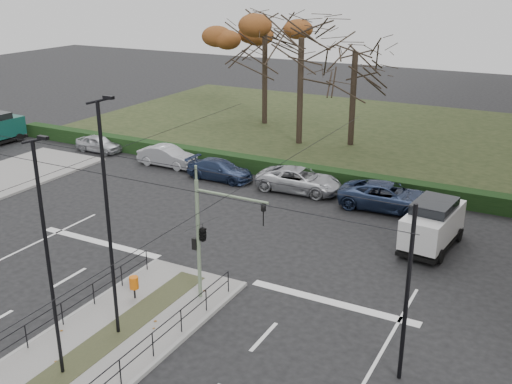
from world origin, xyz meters
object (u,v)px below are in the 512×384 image
at_px(litter_bin, 134,283).
at_px(traffic_light, 204,232).
at_px(parked_car_fourth, 299,180).
at_px(parked_car_first, 99,144).
at_px(parked_car_fifth, 388,197).
at_px(streetlamp_median_far, 109,220).
at_px(rust_tree, 265,27).
at_px(bare_tree_near, 301,46).
at_px(white_van, 433,223).
at_px(bare_tree_center, 355,59).
at_px(parked_car_third, 220,170).
at_px(parked_car_second, 168,156).
at_px(streetlamp_median_near, 49,260).

bearing_deg(litter_bin, traffic_light, 28.16).
bearing_deg(parked_car_fourth, parked_car_first, 84.13).
bearing_deg(parked_car_fifth, streetlamp_median_far, 160.00).
distance_m(rust_tree, parked_car_fifth, 22.30).
bearing_deg(bare_tree_near, streetlamp_median_far, -79.58).
bearing_deg(traffic_light, white_van, 54.00).
bearing_deg(bare_tree_center, parked_car_third, -111.91).
bearing_deg(streetlamp_median_far, parked_car_first, 133.51).
bearing_deg(parked_car_first, litter_bin, -133.96).
relative_size(parked_car_second, rust_tree, 0.39).
bearing_deg(streetlamp_median_near, parked_car_second, 117.40).
relative_size(streetlamp_median_near, parked_car_fifth, 1.48).
xyz_separation_m(traffic_light, streetlamp_median_near, (-1.54, -6.17, 1.17)).
relative_size(traffic_light, litter_bin, 5.26).
bearing_deg(traffic_light, parked_car_first, 142.12).
xyz_separation_m(streetlamp_median_near, rust_tree, (-10.15, 33.84, 4.00)).
xyz_separation_m(streetlamp_median_near, parked_car_second, (-10.38, 20.03, -3.47)).
relative_size(bare_tree_near, parked_car_fifth, 1.95).
relative_size(parked_car_third, white_van, 0.96).
relative_size(streetlamp_median_far, parked_car_fourth, 1.69).
bearing_deg(white_van, parked_car_fourth, 154.12).
xyz_separation_m(litter_bin, bare_tree_center, (-0.25, 25.89, 5.69)).
xyz_separation_m(parked_car_second, parked_car_fifth, (15.38, -0.79, 0.05)).
xyz_separation_m(litter_bin, streetlamp_median_far, (1.02, -2.18, 3.69)).
bearing_deg(parked_car_fifth, rust_tree, 42.63).
bearing_deg(parked_car_fifth, streetlamp_median_near, 162.01).
xyz_separation_m(litter_bin, rust_tree, (-9.19, 29.01, 7.35)).
xyz_separation_m(streetlamp_median_far, parked_car_first, (-16.93, 17.84, -3.89)).
bearing_deg(traffic_light, streetlamp_median_near, -103.99).
distance_m(streetlamp_median_near, bare_tree_center, 30.83).
bearing_deg(bare_tree_center, streetlamp_median_near, -87.73).
xyz_separation_m(streetlamp_median_far, parked_car_fourth, (-0.56, 17.00, -3.79)).
xyz_separation_m(traffic_light, parked_car_third, (-7.35, 13.13, -2.36)).
bearing_deg(streetlamp_median_near, rust_tree, 106.69).
bearing_deg(litter_bin, parked_car_fifth, 67.53).
distance_m(streetlamp_median_far, parked_car_second, 20.64).
xyz_separation_m(parked_car_second, bare_tree_near, (5.54, 9.25, 6.66)).
bearing_deg(rust_tree, parked_car_fourth, -55.80).
height_order(parked_car_third, rust_tree, rust_tree).
xyz_separation_m(parked_car_fourth, bare_tree_center, (-0.71, 11.07, 5.79)).
xyz_separation_m(traffic_light, bare_tree_center, (-2.75, 24.55, 3.50)).
xyz_separation_m(parked_car_first, parked_car_fifth, (21.87, -1.25, 0.13)).
height_order(parked_car_first, parked_car_fourth, parked_car_fourth).
relative_size(parked_car_second, bare_tree_near, 0.40).
xyz_separation_m(parked_car_third, parked_car_fourth, (5.31, 0.35, 0.07)).
height_order(parked_car_fourth, bare_tree_center, bare_tree_center).
height_order(rust_tree, bare_tree_near, rust_tree).
distance_m(streetlamp_median_near, parked_car_fourth, 19.95).
bearing_deg(parked_car_first, parked_car_third, -95.59).
distance_m(bare_tree_near, parked_car_fifth, 15.53).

